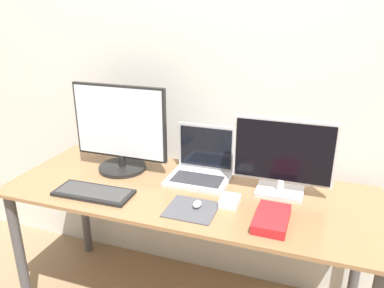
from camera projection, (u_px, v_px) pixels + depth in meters
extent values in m
cube|color=silver|center=(214.00, 71.00, 1.98)|extent=(7.00, 0.05, 2.50)
cube|color=olive|center=(188.00, 191.00, 1.80)|extent=(1.77, 0.68, 0.02)
cylinder|color=#47474C|center=(20.00, 255.00, 1.94)|extent=(0.05, 0.05, 0.73)
cylinder|color=#47474C|center=(84.00, 203.00, 2.44)|extent=(0.05, 0.05, 0.73)
cylinder|color=#47474C|center=(358.00, 256.00, 1.93)|extent=(0.05, 0.05, 0.73)
cylinder|color=black|center=(122.00, 167.00, 2.02)|extent=(0.25, 0.25, 0.02)
cylinder|color=black|center=(122.00, 160.00, 2.01)|extent=(0.04, 0.04, 0.06)
cube|color=black|center=(120.00, 122.00, 1.94)|extent=(0.52, 0.02, 0.39)
cube|color=silver|center=(118.00, 123.00, 1.93)|extent=(0.49, 0.01, 0.36)
cube|color=silver|center=(280.00, 191.00, 1.76)|extent=(0.22, 0.15, 0.02)
cylinder|color=silver|center=(280.00, 184.00, 1.75)|extent=(0.04, 0.04, 0.05)
cube|color=silver|center=(283.00, 151.00, 1.70)|extent=(0.46, 0.02, 0.30)
cube|color=black|center=(283.00, 152.00, 1.69)|extent=(0.43, 0.01, 0.28)
cube|color=silver|center=(199.00, 179.00, 1.89)|extent=(0.31, 0.25, 0.02)
cube|color=#2D2D33|center=(197.00, 179.00, 1.87)|extent=(0.25, 0.14, 0.00)
cube|color=silver|center=(206.00, 147.00, 1.96)|extent=(0.31, 0.01, 0.24)
cube|color=black|center=(206.00, 147.00, 1.95)|extent=(0.27, 0.00, 0.21)
cube|color=black|center=(94.00, 193.00, 1.76)|extent=(0.37, 0.16, 0.02)
cube|color=#383838|center=(94.00, 191.00, 1.75)|extent=(0.34, 0.13, 0.00)
cube|color=#47474C|center=(192.00, 209.00, 1.62)|extent=(0.22, 0.20, 0.00)
ellipsoid|color=silver|center=(197.00, 204.00, 1.63)|extent=(0.04, 0.06, 0.03)
cube|color=red|center=(272.00, 219.00, 1.52)|extent=(0.14, 0.23, 0.04)
cube|color=white|center=(272.00, 219.00, 1.52)|extent=(0.13, 0.22, 0.03)
cube|color=white|center=(230.00, 201.00, 1.66)|extent=(0.08, 0.10, 0.04)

